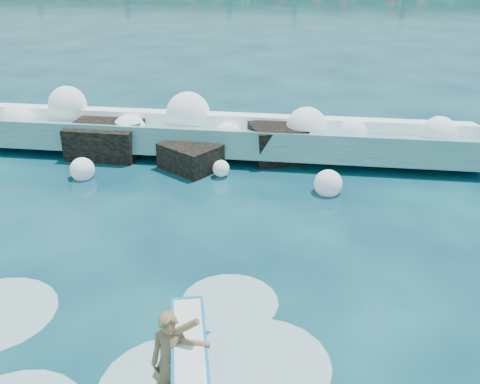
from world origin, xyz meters
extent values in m
plane|color=#07223D|center=(0.00, 0.00, 0.00)|extent=(200.00, 200.00, 0.00)
cube|color=teal|center=(-0.26, 7.43, 0.43)|extent=(17.10, 2.60, 1.43)
cube|color=white|center=(-0.26, 8.23, 0.85)|extent=(17.10, 1.20, 0.67)
cube|color=black|center=(-3.58, 6.80, 0.42)|extent=(2.26, 1.71, 1.21)
cube|color=black|center=(-0.58, 6.00, 0.32)|extent=(2.11, 2.00, 0.93)
cube|color=black|center=(2.12, 7.20, 0.45)|extent=(2.27, 2.07, 1.30)
imported|color=#916944|center=(1.09, -2.82, 0.57)|extent=(0.70, 0.52, 1.73)
cube|color=#0C7FD5|center=(1.37, -2.77, 0.87)|extent=(1.12, 2.43, 0.06)
cube|color=white|center=(1.37, -2.77, 0.88)|extent=(0.97, 2.21, 0.06)
sphere|color=white|center=(-6.90, 7.35, 0.89)|extent=(0.99, 0.99, 0.99)
sphere|color=white|center=(-5.28, 7.95, 1.28)|extent=(1.29, 1.29, 1.29)
sphere|color=white|center=(-2.90, 7.25, 0.65)|extent=(1.17, 1.17, 1.17)
sphere|color=white|center=(-1.08, 7.99, 1.12)|extent=(1.48, 1.48, 1.48)
sphere|color=white|center=(0.39, 7.27, 0.66)|extent=(0.89, 0.89, 0.89)
sphere|color=white|center=(2.89, 7.39, 1.03)|extent=(1.30, 1.30, 1.30)
sphere|color=white|center=(4.36, 7.81, 0.79)|extent=(0.96, 0.96, 0.96)
sphere|color=white|center=(6.96, 7.43, 1.00)|extent=(1.06, 1.06, 1.06)
sphere|color=white|center=(-3.61, 4.89, 0.25)|extent=(0.73, 0.73, 0.73)
sphere|color=white|center=(0.45, 5.50, 0.27)|extent=(0.50, 0.50, 0.50)
sphere|color=white|center=(3.59, 4.81, 0.27)|extent=(0.79, 0.79, 0.79)
ellipsoid|color=silver|center=(2.41, -2.10, 0.00)|extent=(2.40, 2.40, 0.12)
ellipsoid|color=silver|center=(1.63, -0.50, 0.00)|extent=(1.94, 1.94, 0.10)
camera|label=1|loc=(2.98, -8.91, 6.42)|focal=40.00mm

